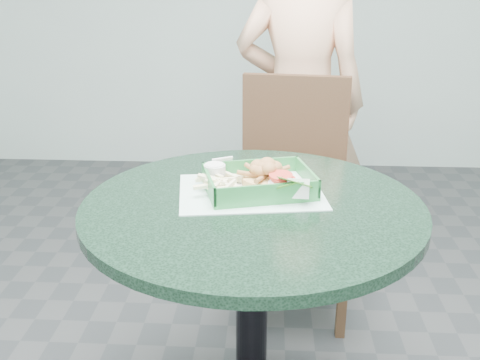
# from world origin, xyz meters

# --- Properties ---
(cafe_table) EXTENTS (0.86, 0.86, 0.75)m
(cafe_table) POSITION_xyz_m (0.00, 0.00, 0.58)
(cafe_table) COLOR black
(cafe_table) RESTS_ON floor
(dining_chair) EXTENTS (0.42, 0.42, 0.93)m
(dining_chair) POSITION_xyz_m (0.14, 0.79, 0.53)
(dining_chair) COLOR #47291A
(dining_chair) RESTS_ON floor
(diner_person) EXTENTS (0.63, 0.46, 1.58)m
(diner_person) POSITION_xyz_m (0.16, 1.09, 0.79)
(diner_person) COLOR #E5AC86
(diner_person) RESTS_ON floor
(placemat) EXTENTS (0.41, 0.33, 0.00)m
(placemat) POSITION_xyz_m (-0.01, 0.07, 0.75)
(placemat) COLOR silver
(placemat) RESTS_ON cafe_table
(food_basket) EXTENTS (0.27, 0.20, 0.06)m
(food_basket) POSITION_xyz_m (0.01, 0.07, 0.77)
(food_basket) COLOR #297D3C
(food_basket) RESTS_ON placemat
(crab_sandwich) EXTENTS (0.12, 0.12, 0.07)m
(crab_sandwich) POSITION_xyz_m (0.03, 0.09, 0.80)
(crab_sandwich) COLOR tan
(crab_sandwich) RESTS_ON food_basket
(fries_pile) EXTENTS (0.14, 0.15, 0.04)m
(fries_pile) POSITION_xyz_m (-0.08, 0.07, 0.79)
(fries_pile) COLOR #F9EDB4
(fries_pile) RESTS_ON food_basket
(sauce_ramekin) EXTENTS (0.06, 0.06, 0.03)m
(sauce_ramekin) POSITION_xyz_m (-0.09, 0.13, 0.80)
(sauce_ramekin) COLOR silver
(sauce_ramekin) RESTS_ON food_basket
(garnish_cup) EXTENTS (0.11, 0.11, 0.04)m
(garnish_cup) POSITION_xyz_m (0.07, 0.02, 0.79)
(garnish_cup) COLOR white
(garnish_cup) RESTS_ON food_basket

